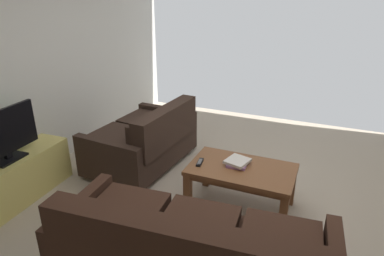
{
  "coord_description": "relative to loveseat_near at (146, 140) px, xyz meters",
  "views": [
    {
      "loc": [
        -0.74,
        2.66,
        2.06
      ],
      "look_at": [
        0.33,
        0.17,
        0.94
      ],
      "focal_mm": 31.81,
      "sensor_mm": 36.0,
      "label": 1
    }
  ],
  "objects": [
    {
      "name": "tv_remote",
      "position": [
        -0.91,
        0.49,
        0.12
      ],
      "size": [
        0.07,
        0.16,
        0.02
      ],
      "color": "black",
      "rests_on": "coffee_table"
    },
    {
      "name": "tv_stand",
      "position": [
        0.84,
        1.22,
        -0.1
      ],
      "size": [
        0.43,
        1.3,
        0.48
      ],
      "color": "#D8C666",
      "rests_on": "ground"
    },
    {
      "name": "coffee_table",
      "position": [
        -1.32,
        0.41,
        0.04
      ],
      "size": [
        1.01,
        0.61,
        0.45
      ],
      "color": "brown",
      "rests_on": "ground"
    },
    {
      "name": "loveseat_near",
      "position": [
        0.0,
        0.0,
        0.0
      ],
      "size": [
        0.99,
        1.4,
        0.8
      ],
      "color": "black",
      "rests_on": "ground"
    },
    {
      "name": "wall_right",
      "position": [
        1.15,
        0.6,
        1.09
      ],
      "size": [
        0.12,
        5.81,
        2.86
      ],
      "primitive_type": "cube",
      "color": "silver",
      "rests_on": "ground"
    },
    {
      "name": "book_stack",
      "position": [
        -1.26,
        0.37,
        0.14
      ],
      "size": [
        0.25,
        0.27,
        0.05
      ],
      "color": "#996699",
      "rests_on": "coffee_table"
    },
    {
      "name": "ground_plane",
      "position": [
        -1.27,
        0.6,
        -0.34
      ],
      "size": [
        4.84,
        5.81,
        0.01
      ],
      "primitive_type": "cube",
      "color": "tan"
    },
    {
      "name": "flat_tv",
      "position": [
        0.84,
        1.22,
        0.41
      ],
      "size": [
        0.22,
        0.78,
        0.52
      ],
      "color": "black",
      "rests_on": "tv_stand"
    }
  ]
}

